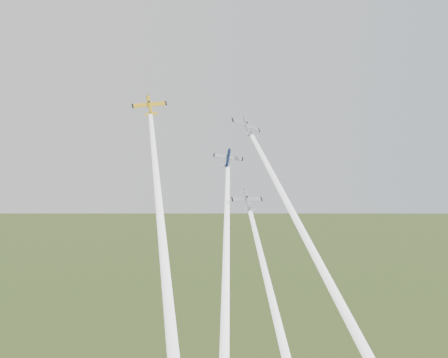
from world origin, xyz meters
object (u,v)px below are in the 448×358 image
Objects in this scene: plane_silver_right at (247,126)px; plane_silver_low at (247,200)px; plane_navy at (228,158)px; plane_yellow at (150,106)px.

plane_silver_right reaches higher than plane_silver_low.
plane_silver_right is 1.15× the size of plane_silver_low.
plane_navy is 1.02× the size of plane_silver_low.
plane_navy is 0.89× the size of plane_silver_right.
plane_yellow is 22.95m from plane_silver_right.
plane_silver_right is at bearing 74.48° from plane_silver_low.
plane_yellow is 1.00× the size of plane_silver_right.
plane_silver_low is at bearing -67.36° from plane_navy.
plane_silver_right is at bearing -4.08° from plane_yellow.
plane_silver_right is 19.34m from plane_silver_low.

